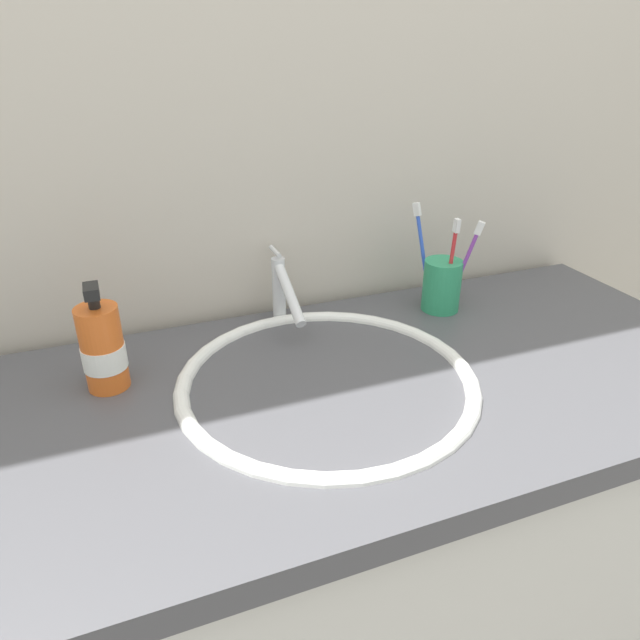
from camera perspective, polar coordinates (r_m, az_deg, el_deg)
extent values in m
cube|color=beige|center=(1.04, -3.95, 17.99)|extent=(2.50, 0.04, 2.40)
cube|color=silver|center=(1.18, 2.58, -25.44)|extent=(1.24, 0.53, 0.85)
cube|color=#4C4C51|center=(0.88, 3.17, -7.37)|extent=(1.30, 0.56, 0.04)
ellipsoid|color=white|center=(0.90, 0.70, -9.26)|extent=(0.40, 0.40, 0.12)
torus|color=white|center=(0.87, 0.72, -6.15)|extent=(0.45, 0.45, 0.02)
cylinder|color=#595B60|center=(0.93, 0.68, -11.96)|extent=(0.03, 0.03, 0.01)
cylinder|color=silver|center=(1.04, -4.10, 3.14)|extent=(0.02, 0.02, 0.11)
cylinder|color=silver|center=(0.98, -3.07, 2.69)|extent=(0.02, 0.13, 0.08)
cylinder|color=silver|center=(1.03, -4.47, 6.80)|extent=(0.01, 0.05, 0.01)
cylinder|color=#2D9966|center=(1.09, 11.98, 3.38)|extent=(0.07, 0.07, 0.10)
cylinder|color=blue|center=(1.10, 10.22, 6.20)|extent=(0.03, 0.05, 0.18)
cube|color=white|center=(1.08, 9.60, 10.78)|extent=(0.02, 0.02, 0.03)
cylinder|color=purple|center=(1.08, 13.92, 4.95)|extent=(0.04, 0.04, 0.16)
cube|color=white|center=(1.05, 15.55, 8.78)|extent=(0.02, 0.02, 0.03)
cylinder|color=red|center=(1.07, 12.78, 5.06)|extent=(0.01, 0.02, 0.16)
cube|color=white|center=(1.04, 13.41, 9.10)|extent=(0.01, 0.01, 0.02)
cylinder|color=orange|center=(0.88, -20.75, -2.63)|extent=(0.06, 0.06, 0.13)
cylinder|color=black|center=(0.85, -21.55, 1.75)|extent=(0.02, 0.02, 0.02)
cube|color=black|center=(0.83, -21.75, 2.67)|extent=(0.02, 0.04, 0.02)
cylinder|color=white|center=(0.89, -20.61, -3.38)|extent=(0.06, 0.06, 0.04)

